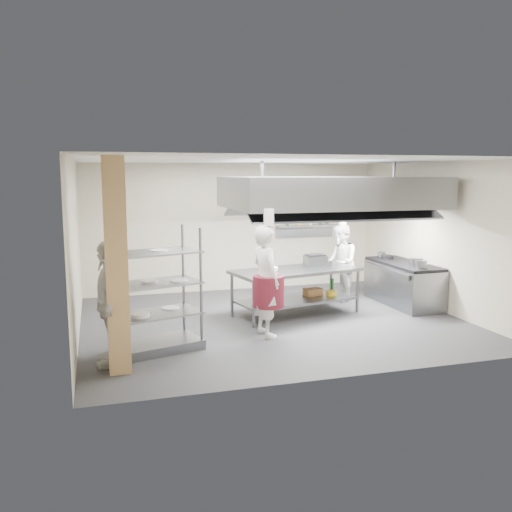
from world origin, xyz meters
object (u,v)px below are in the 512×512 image
object	(u,v)px
pass_rack	(157,290)
griddle	(315,261)
cooking_range	(403,285)
chef_head	(266,281)
stockpot	(416,262)
chef_line	(341,263)
island	(296,292)
chef_plating	(110,303)

from	to	relation	value
pass_rack	griddle	bearing A→B (deg)	11.40
cooking_range	chef_head	world-z (taller)	chef_head
griddle	stockpot	world-z (taller)	griddle
pass_rack	chef_line	world-z (taller)	pass_rack
pass_rack	cooking_range	world-z (taller)	pass_rack
chef_head	stockpot	world-z (taller)	chef_head
chef_line	stockpot	world-z (taller)	chef_line
chef_head	griddle	bearing A→B (deg)	-55.27
chef_head	island	bearing A→B (deg)	-49.39
chef_line	pass_rack	bearing A→B (deg)	-49.94
cooking_range	chef_line	distance (m)	1.39
stockpot	chef_head	bearing A→B (deg)	-166.88
griddle	stockpot	bearing A→B (deg)	-20.48
pass_rack	griddle	distance (m)	3.80
chef_line	griddle	xyz separation A→B (m)	(-0.83, -0.55, 0.17)
chef_head	chef_plating	world-z (taller)	chef_head
pass_rack	chef_line	bearing A→B (deg)	12.69
cooking_range	island	bearing A→B (deg)	-176.38
chef_head	pass_rack	bearing A→B (deg)	88.25
chef_plating	stockpot	world-z (taller)	chef_plating
pass_rack	stockpot	distance (m)	5.40
chef_head	griddle	xyz separation A→B (m)	(1.53, 1.48, 0.06)
pass_rack	cooking_range	xyz separation A→B (m)	(5.35, 1.59, -0.55)
cooking_range	stockpot	world-z (taller)	stockpot
island	chef_head	xyz separation A→B (m)	(-1.00, -1.19, 0.50)
griddle	chef_head	bearing A→B (deg)	-136.94
pass_rack	cooking_range	distance (m)	5.61
cooking_range	stockpot	distance (m)	0.79
griddle	chef_plating	bearing A→B (deg)	-152.86
stockpot	griddle	bearing A→B (deg)	160.56
chef_plating	griddle	xyz separation A→B (m)	(4.11, 2.20, 0.10)
chef_plating	stockpot	size ratio (longest dim) A/B	6.97
island	cooking_range	bearing A→B (deg)	-8.32
cooking_range	griddle	distance (m)	2.06
pass_rack	island	bearing A→B (deg)	11.04
island	griddle	bearing A→B (deg)	16.98
chef_line	chef_plating	size ratio (longest dim) A/B	0.92
pass_rack	chef_head	distance (m)	1.87
cooking_range	pass_rack	bearing A→B (deg)	-163.43
island	chef_line	distance (m)	1.64
chef_plating	chef_line	bearing A→B (deg)	123.95
island	griddle	distance (m)	0.82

